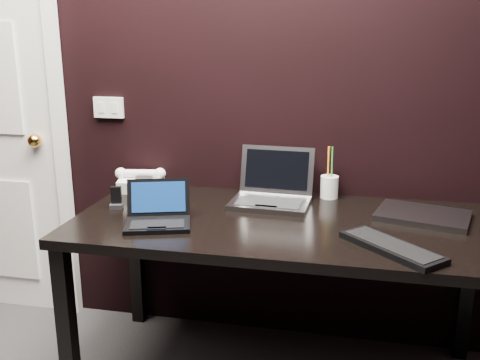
% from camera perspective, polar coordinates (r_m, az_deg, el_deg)
% --- Properties ---
extents(wall_back, '(4.00, 0.00, 4.00)m').
position_cam_1_polar(wall_back, '(2.50, -0.78, 11.49)').
color(wall_back, black).
rests_on(wall_back, ground).
extents(wall_switch, '(0.15, 0.02, 0.10)m').
position_cam_1_polar(wall_switch, '(2.71, -13.84, 7.52)').
color(wall_switch, silver).
rests_on(wall_switch, wall_back).
extents(desk, '(1.70, 0.80, 0.74)m').
position_cam_1_polar(desk, '(2.20, 4.64, -6.20)').
color(desk, black).
rests_on(desk, ground).
extents(netbook, '(0.31, 0.29, 0.16)m').
position_cam_1_polar(netbook, '(2.13, -8.74, -3.85)').
color(netbook, black).
rests_on(netbook, desk).
extents(silver_laptop, '(0.35, 0.32, 0.23)m').
position_cam_1_polar(silver_laptop, '(2.37, 3.42, -1.46)').
color(silver_laptop, gray).
rests_on(silver_laptop, desk).
extents(ext_keyboard, '(0.37, 0.36, 0.02)m').
position_cam_1_polar(ext_keyboard, '(1.94, 15.85, -6.89)').
color(ext_keyboard, black).
rests_on(ext_keyboard, desk).
extents(closed_laptop, '(0.41, 0.34, 0.02)m').
position_cam_1_polar(closed_laptop, '(2.30, 18.91, -3.60)').
color(closed_laptop, gray).
rests_on(closed_laptop, desk).
extents(desk_phone, '(0.25, 0.22, 0.12)m').
position_cam_1_polar(desk_phone, '(2.61, -10.50, -0.10)').
color(desk_phone, silver).
rests_on(desk_phone, desk).
extents(mobile_phone, '(0.06, 0.06, 0.09)m').
position_cam_1_polar(mobile_phone, '(2.37, -13.05, -2.09)').
color(mobile_phone, black).
rests_on(mobile_phone, desk).
extents(pen_cup, '(0.10, 0.10, 0.24)m').
position_cam_1_polar(pen_cup, '(2.48, 9.51, -0.62)').
color(pen_cup, white).
rests_on(pen_cup, desk).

